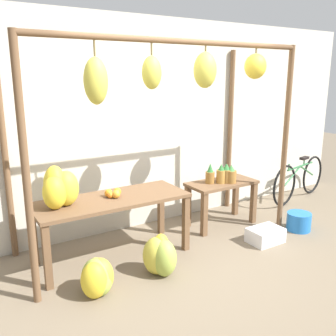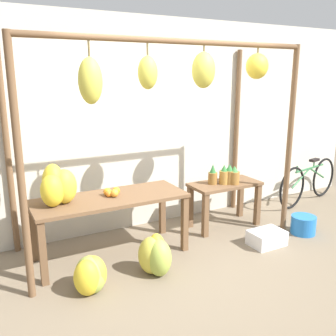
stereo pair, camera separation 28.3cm
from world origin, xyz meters
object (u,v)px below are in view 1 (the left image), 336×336
orange_pile (114,193)px  blue_bucket (299,221)px  banana_pile_on_table (59,189)px  pineapple_cluster (223,175)px  banana_pile_ground_right (160,256)px  fruit_crate_white (265,235)px  parked_bicycle (299,179)px  banana_pile_ground_left (97,277)px

orange_pile → blue_bucket: bearing=-14.8°
blue_bucket → banana_pile_on_table: bearing=168.1°
pineapple_cluster → banana_pile_ground_right: bearing=-154.4°
fruit_crate_white → parked_bicycle: 1.98m
fruit_crate_white → pineapple_cluster: bearing=99.5°
banana_pile_on_table → banana_pile_ground_left: 0.99m
banana_pile_ground_right → parked_bicycle: parked_bicycle is taller
banana_pile_on_table → orange_pile: banana_pile_on_table is taller
banana_pile_on_table → banana_pile_ground_right: 1.27m
fruit_crate_white → banana_pile_on_table: bearing=164.0°
banana_pile_ground_right → banana_pile_on_table: bearing=142.8°
banana_pile_on_table → orange_pile: (0.61, 0.00, -0.15)m
banana_pile_on_table → banana_pile_ground_left: banana_pile_on_table is taller
pineapple_cluster → banana_pile_ground_right: pineapple_cluster is taller
banana_pile_ground_right → fruit_crate_white: size_ratio=1.03×
banana_pile_ground_right → fruit_crate_white: bearing=-1.5°
fruit_crate_white → parked_bicycle: parked_bicycle is taller
banana_pile_on_table → banana_pile_ground_right: size_ratio=1.09×
banana_pile_ground_right → parked_bicycle: bearing=15.1°
banana_pile_on_table → pineapple_cluster: 2.25m
parked_bicycle → banana_pile_ground_right: bearing=-164.9°
orange_pile → fruit_crate_white: orange_pile is taller
orange_pile → parked_bicycle: size_ratio=0.12×
fruit_crate_white → blue_bucket: blue_bucket is taller
orange_pile → banana_pile_ground_left: orange_pile is taller
orange_pile → banana_pile_ground_right: orange_pile is taller
banana_pile_ground_left → blue_bucket: bearing=0.3°
blue_bucket → parked_bicycle: bearing=39.8°
banana_pile_on_table → fruit_crate_white: size_ratio=1.13×
fruit_crate_white → blue_bucket: 0.67m
orange_pile → banana_pile_ground_left: 1.00m
fruit_crate_white → blue_bucket: (0.67, 0.04, 0.03)m
orange_pile → banana_pile_ground_right: (0.23, -0.64, -0.56)m
parked_bicycle → pineapple_cluster: bearing=-173.5°
banana_pile_ground_left → orange_pile: bearing=53.9°
pineapple_cluster → banana_pile_on_table: bearing=-179.0°
banana_pile_on_table → parked_bicycle: banana_pile_on_table is taller
orange_pile → parked_bicycle: 3.52m
banana_pile_on_table → fruit_crate_white: 2.59m
pineapple_cluster → banana_pile_ground_right: 1.65m
orange_pile → parked_bicycle: orange_pile is taller
banana_pile_ground_right → blue_bucket: bearing=-0.1°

